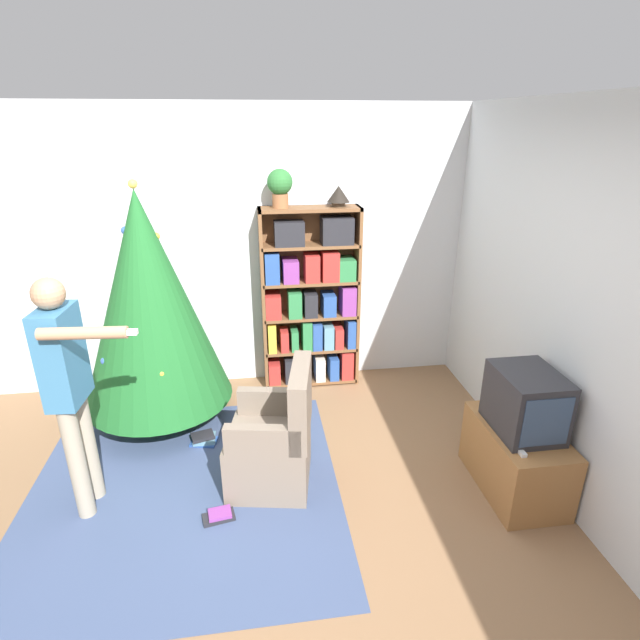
# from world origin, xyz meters

# --- Properties ---
(ground_plane) EXTENTS (14.00, 14.00, 0.00)m
(ground_plane) POSITION_xyz_m (0.00, 0.00, 0.00)
(ground_plane) COLOR #846042
(wall_back) EXTENTS (8.00, 0.10, 2.60)m
(wall_back) POSITION_xyz_m (0.00, 2.10, 1.30)
(wall_back) COLOR silver
(wall_back) RESTS_ON ground_plane
(wall_right) EXTENTS (0.10, 8.00, 2.60)m
(wall_right) POSITION_xyz_m (1.98, 0.00, 1.30)
(wall_right) COLOR silver
(wall_right) RESTS_ON ground_plane
(area_rug) EXTENTS (2.17, 2.20, 0.01)m
(area_rug) POSITION_xyz_m (-0.63, 0.42, 0.00)
(area_rug) COLOR #3D4C70
(area_rug) RESTS_ON ground_plane
(bookshelf) EXTENTS (0.92, 0.27, 1.73)m
(bookshelf) POSITION_xyz_m (0.47, 1.89, 0.84)
(bookshelf) COLOR brown
(bookshelf) RESTS_ON ground_plane
(tv_stand) EXTENTS (0.46, 0.79, 0.49)m
(tv_stand) POSITION_xyz_m (1.68, 0.14, 0.24)
(tv_stand) COLOR #996638
(tv_stand) RESTS_ON ground_plane
(television) EXTENTS (0.39, 0.50, 0.43)m
(television) POSITION_xyz_m (1.68, 0.14, 0.70)
(television) COLOR #28282D
(television) RESTS_ON tv_stand
(game_remote) EXTENTS (0.04, 0.12, 0.02)m
(game_remote) POSITION_xyz_m (1.54, -0.10, 0.50)
(game_remote) COLOR white
(game_remote) RESTS_ON tv_stand
(christmas_tree) EXTENTS (1.21, 1.21, 2.04)m
(christmas_tree) POSITION_xyz_m (-0.91, 1.41, 1.09)
(christmas_tree) COLOR #4C3323
(christmas_tree) RESTS_ON ground_plane
(armchair) EXTENTS (0.66, 0.65, 0.92)m
(armchair) POSITION_xyz_m (0.02, 0.44, 0.32)
(armchair) COLOR #7A6B5B
(armchair) RESTS_ON ground_plane
(standing_person) EXTENTS (0.62, 0.51, 1.61)m
(standing_person) POSITION_xyz_m (-1.23, 0.38, 0.96)
(standing_person) COLOR #9E937F
(standing_person) RESTS_ON ground_plane
(potted_plant) EXTENTS (0.22, 0.22, 0.33)m
(potted_plant) POSITION_xyz_m (0.20, 1.90, 1.92)
(potted_plant) COLOR #935B38
(potted_plant) RESTS_ON bookshelf
(table_lamp) EXTENTS (0.20, 0.20, 0.18)m
(table_lamp) POSITION_xyz_m (0.71, 1.90, 1.83)
(table_lamp) COLOR #473828
(table_lamp) RESTS_ON bookshelf
(book_pile_near_tree) EXTENTS (0.23, 0.19, 0.08)m
(book_pile_near_tree) POSITION_xyz_m (-0.53, 0.99, 0.04)
(book_pile_near_tree) COLOR #284C93
(book_pile_near_tree) RESTS_ON ground_plane
(book_pile_by_chair) EXTENTS (0.22, 0.15, 0.05)m
(book_pile_by_chair) POSITION_xyz_m (-0.38, 0.12, 0.02)
(book_pile_by_chair) COLOR #232328
(book_pile_by_chair) RESTS_ON ground_plane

